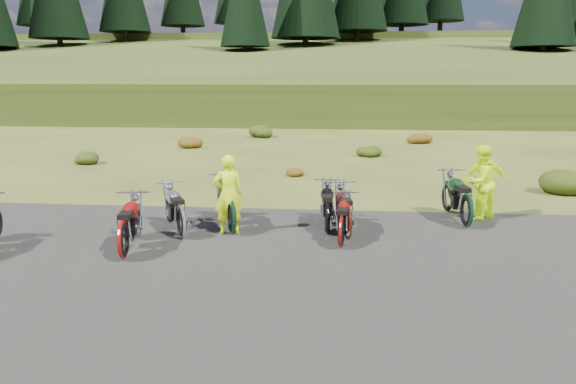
# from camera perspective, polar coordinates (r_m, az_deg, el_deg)

# --- Properties ---
(ground) EXTENTS (300.00, 300.00, 0.00)m
(ground) POSITION_cam_1_polar(r_m,az_deg,el_deg) (11.17, -1.56, -6.64)
(ground) COLOR #384316
(ground) RESTS_ON ground
(gravel_pad) EXTENTS (20.00, 12.00, 0.04)m
(gravel_pad) POSITION_cam_1_polar(r_m,az_deg,el_deg) (9.31, -3.08, -10.48)
(gravel_pad) COLOR black
(gravel_pad) RESTS_ON ground
(hill_slope) EXTENTS (300.00, 45.97, 9.37)m
(hill_slope) POSITION_cam_1_polar(r_m,az_deg,el_deg) (60.64, 4.24, 8.34)
(hill_slope) COLOR #283B13
(hill_slope) RESTS_ON ground
(hill_plateau) EXTENTS (300.00, 90.00, 9.17)m
(hill_plateau) POSITION_cam_1_polar(r_m,az_deg,el_deg) (120.58, 4.88, 9.98)
(hill_plateau) COLOR #283B13
(hill_plateau) RESTS_ON ground
(shrub_1) EXTENTS (1.03, 1.03, 0.61)m
(shrub_1) POSITION_cam_1_polar(r_m,az_deg,el_deg) (24.39, -19.91, 3.43)
(shrub_1) COLOR #21310C
(shrub_1) RESTS_ON ground
(shrub_2) EXTENTS (1.30, 1.30, 0.77)m
(shrub_2) POSITION_cam_1_polar(r_m,az_deg,el_deg) (28.32, -10.01, 5.17)
(shrub_2) COLOR #6D320D
(shrub_2) RESTS_ON ground
(shrub_3) EXTENTS (1.56, 1.56, 0.92)m
(shrub_3) POSITION_cam_1_polar(r_m,az_deg,el_deg) (32.89, -2.65, 6.35)
(shrub_3) COLOR #21310C
(shrub_3) RESTS_ON ground
(shrub_4) EXTENTS (0.77, 0.77, 0.45)m
(shrub_4) POSITION_cam_1_polar(r_m,az_deg,el_deg) (20.07, 0.49, 2.27)
(shrub_4) COLOR #6D320D
(shrub_4) RESTS_ON ground
(shrub_5) EXTENTS (1.03, 1.03, 0.61)m
(shrub_5) POSITION_cam_1_polar(r_m,az_deg,el_deg) (25.26, 8.12, 4.28)
(shrub_5) COLOR #21310C
(shrub_5) RESTS_ON ground
(shrub_6) EXTENTS (1.30, 1.30, 0.77)m
(shrub_6) POSITION_cam_1_polar(r_m,az_deg,el_deg) (30.76, 13.12, 5.55)
(shrub_6) COLOR #6D320D
(shrub_6) RESTS_ON ground
(shrub_7) EXTENTS (1.56, 1.56, 0.92)m
(shrub_7) POSITION_cam_1_polar(r_m,az_deg,el_deg) (19.21, 26.72, 1.29)
(shrub_7) COLOR #21310C
(shrub_7) RESTS_ON ground
(motorcycle_1) EXTENTS (1.06, 2.22, 1.11)m
(motorcycle_1) POSITION_cam_1_polar(r_m,az_deg,el_deg) (11.47, -16.29, -6.62)
(motorcycle_1) COLOR maroon
(motorcycle_1) RESTS_ON ground
(motorcycle_2) EXTENTS (1.49, 2.39, 1.19)m
(motorcycle_2) POSITION_cam_1_polar(r_m,az_deg,el_deg) (12.79, -5.72, -4.30)
(motorcycle_2) COLOR black
(motorcycle_2) RESTS_ON ground
(motorcycle_3) EXTENTS (1.57, 2.14, 1.08)m
(motorcycle_3) POSITION_cam_1_polar(r_m,az_deg,el_deg) (12.62, -10.72, -4.68)
(motorcycle_3) COLOR silver
(motorcycle_3) RESTS_ON ground
(motorcycle_4) EXTENTS (0.95, 2.16, 1.09)m
(motorcycle_4) POSITION_cam_1_polar(r_m,az_deg,el_deg) (12.32, 6.04, -4.93)
(motorcycle_4) COLOR #46130B
(motorcycle_4) RESTS_ON ground
(motorcycle_5) EXTENTS (0.76, 2.05, 1.06)m
(motorcycle_5) POSITION_cam_1_polar(r_m,az_deg,el_deg) (12.75, 4.01, -4.32)
(motorcycle_5) COLOR black
(motorcycle_5) RESTS_ON ground
(motorcycle_6) EXTENTS (0.77, 1.93, 0.99)m
(motorcycle_6) POSITION_cam_1_polar(r_m,az_deg,el_deg) (11.77, 5.40, -5.72)
(motorcycle_6) COLOR maroon
(motorcycle_6) RESTS_ON ground
(motorcycle_7) EXTENTS (1.01, 2.35, 1.20)m
(motorcycle_7) POSITION_cam_1_polar(r_m,az_deg,el_deg) (13.89, 17.59, -3.52)
(motorcycle_7) COLOR black
(motorcycle_7) RESTS_ON ground
(person_middle) EXTENTS (0.74, 0.57, 1.79)m
(person_middle) POSITION_cam_1_polar(r_m,az_deg,el_deg) (12.59, -6.09, -0.37)
(person_middle) COLOR #D4FF0D
(person_middle) RESTS_ON ground
(person_right_a) EXTENTS (1.14, 1.11, 1.85)m
(person_right_a) POSITION_cam_1_polar(r_m,az_deg,el_deg) (14.60, 18.92, 0.84)
(person_right_a) COLOR #D4FF0D
(person_right_a) RESTS_ON ground
(person_right_b) EXTENTS (1.05, 0.44, 1.80)m
(person_right_b) POSITION_cam_1_polar(r_m,az_deg,el_deg) (14.85, 19.36, 0.89)
(person_right_b) COLOR #D4FF0D
(person_right_b) RESTS_ON ground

